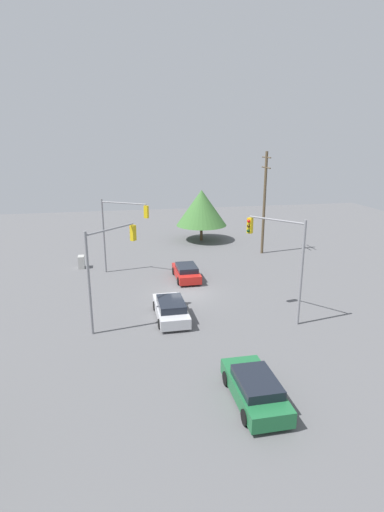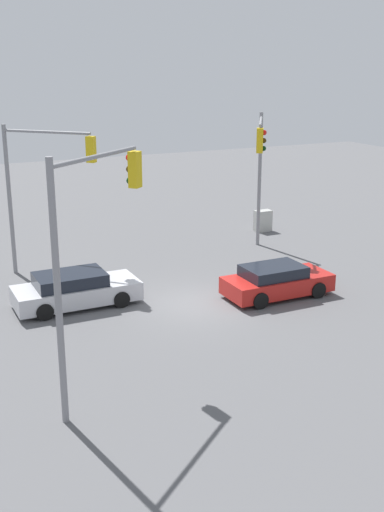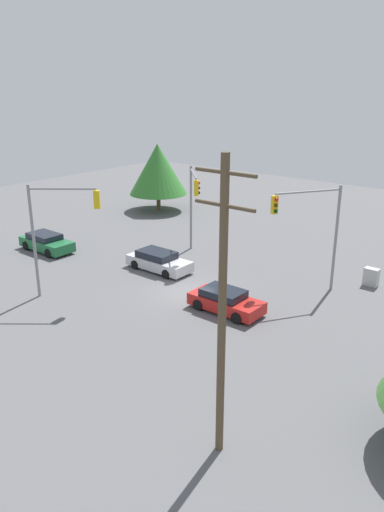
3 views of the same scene
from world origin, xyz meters
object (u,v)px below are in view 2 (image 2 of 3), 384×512
Objects in this scene: sedan_red at (276,281)px; electrical_cabinet at (263,221)px; sedan_silver at (75,290)px; traffic_signal_main at (41,175)px; traffic_signal_cross at (90,233)px; traffic_signal_aux at (260,160)px.

electrical_cabinet is at bearing 151.12° from sedan_red.
sedan_red is (-7.56, 2.49, -0.02)m from sedan_silver.
sedan_red is at bearing 71.79° from sedan_silver.
traffic_signal_main is at bearing 11.74° from electrical_cabinet.
traffic_signal_main is 11.13m from traffic_signal_cross.
sedan_red is at bearing 5.37° from traffic_signal_main.
traffic_signal_main reaches higher than sedan_red.
sedan_red is 10.79m from traffic_signal_main.
traffic_signal_aux is (-10.13, 1.06, 0.12)m from traffic_signal_main.
traffic_signal_main is at bearing -63.64° from traffic_signal_aux.
sedan_silver is at bearing 27.79° from electrical_cabinet.
electrical_cabinet is (-12.60, -6.64, -0.07)m from sedan_silver.
sedan_silver is 1.10× the size of sedan_red.
traffic_signal_aux is (-9.99, -2.93, 3.97)m from sedan_silver.
sedan_red is 10.87m from traffic_signal_cross.
electrical_cabinet is at bearing 177.15° from traffic_signal_aux.
traffic_signal_main is at bearing -177.87° from sedan_silver.
traffic_signal_cross is at bearing 44.39° from electrical_cabinet.
traffic_signal_cross reaches higher than sedan_silver.
traffic_signal_aux is at bearing 155.92° from sedan_red.
sedan_silver is 7.96m from sedan_red.
electrical_cabinet is (-2.61, -3.71, -4.04)m from traffic_signal_aux.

